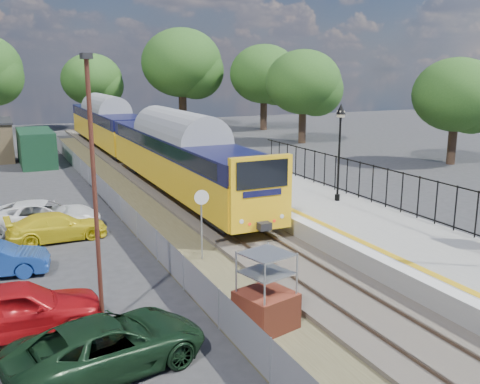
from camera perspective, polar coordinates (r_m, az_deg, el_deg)
ground at (r=18.70m, az=7.42°, el=-9.23°), size 120.00×120.00×0.00m
track_bed at (r=26.74m, az=-4.56°, el=-2.12°), size 5.90×80.00×0.29m
platform at (r=27.15m, az=5.96°, el=-1.14°), size 5.00×70.00×0.90m
platform_edge at (r=26.07m, az=2.09°, el=-0.64°), size 0.90×70.00×0.01m
victorian_lamp_north at (r=25.42m, az=10.63°, el=6.57°), size 0.44×0.44×4.60m
palisade_fence at (r=23.74m, az=18.11°, el=-0.33°), size 0.12×26.00×2.00m
wire_fence at (r=27.82m, az=-13.48°, el=-0.77°), size 0.06×52.00×1.20m
tree_line at (r=57.58m, az=-14.47°, el=12.14°), size 56.80×43.80×11.88m
train at (r=40.04m, az=-11.26°, el=5.98°), size 2.82×40.83×3.51m
brick_plinth at (r=14.91m, az=2.80°, el=-10.62°), size 1.68×1.68×2.23m
speed_sign at (r=19.78m, az=-4.12°, el=-2.26°), size 0.55×0.13×2.73m
carpark_lamp at (r=14.52m, az=-15.32°, el=1.30°), size 0.25×0.50×7.43m
car_green at (r=13.52m, az=-13.84°, el=-15.56°), size 5.11×3.13×1.32m
car_red at (r=15.84m, az=-22.69°, el=-11.44°), size 4.50×1.99×1.51m
car_yellow at (r=23.72m, az=-18.92°, el=-3.52°), size 4.13×1.83×1.18m
car_white at (r=25.17m, az=-20.29°, el=-2.46°), size 5.35×3.36×1.38m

